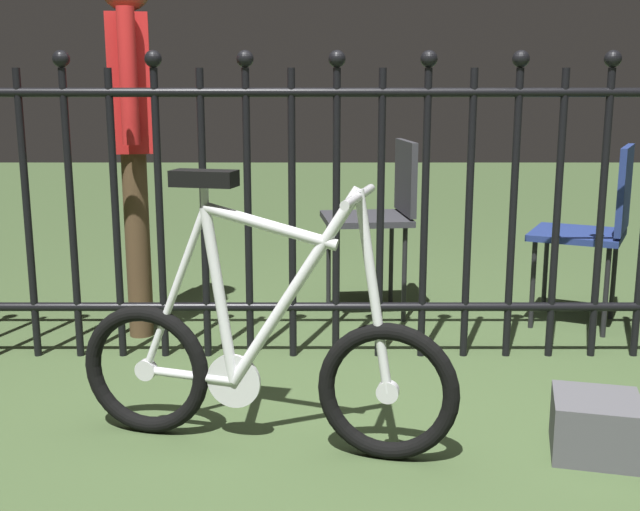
# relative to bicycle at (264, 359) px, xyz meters

# --- Properties ---
(ground_plane) EXTENTS (20.00, 20.00, 0.00)m
(ground_plane) POSITION_rel_bicycle_xyz_m (0.35, 0.14, -0.29)
(ground_plane) COLOR #3C502D
(iron_fence) EXTENTS (4.69, 0.07, 1.34)m
(iron_fence) POSITION_rel_bicycle_xyz_m (0.30, 0.87, 0.39)
(iron_fence) COLOR black
(iron_fence) RESTS_ON ground
(bicycle) EXTENTS (1.22, 0.45, 0.88)m
(bicycle) POSITION_rel_bicycle_xyz_m (0.00, 0.00, 0.00)
(bicycle) COLOR black
(bicycle) RESTS_ON ground
(chair_charcoal) EXTENTS (0.47, 0.46, 0.88)m
(chair_charcoal) POSITION_rel_bicycle_xyz_m (0.50, 1.54, 0.26)
(chair_charcoal) COLOR black
(chair_charcoal) RESTS_ON ground
(chair_navy) EXTENTS (0.56, 0.56, 0.87)m
(chair_navy) POSITION_rel_bicycle_xyz_m (1.50, 1.31, 0.23)
(chair_navy) COLOR black
(chair_navy) RESTS_ON ground
(person_visitor) EXTENTS (0.24, 0.47, 1.69)m
(person_visitor) POSITION_rel_bicycle_xyz_m (-0.67, 1.24, 0.73)
(person_visitor) COLOR #4C3823
(person_visitor) RESTS_ON ground
(display_crate) EXTENTS (0.32, 0.32, 0.19)m
(display_crate) POSITION_rel_bicycle_xyz_m (1.05, -0.06, -0.20)
(display_crate) COLOR #4C4C51
(display_crate) RESTS_ON ground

